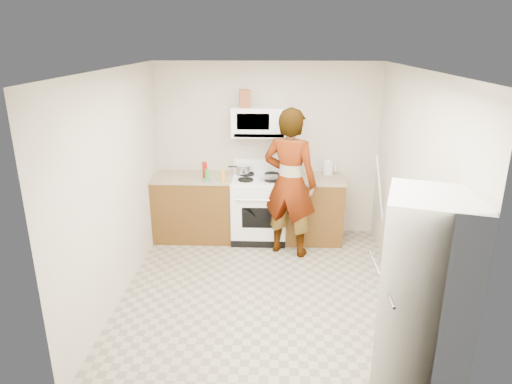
# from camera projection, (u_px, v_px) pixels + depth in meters

# --- Properties ---
(floor) EXTENTS (3.60, 3.60, 0.00)m
(floor) POSITION_uv_depth(u_px,v_px,m) (263.00, 291.00, 5.31)
(floor) COLOR gray
(floor) RESTS_ON ground
(back_wall) EXTENTS (3.20, 0.02, 2.50)m
(back_wall) POSITION_uv_depth(u_px,v_px,m) (267.00, 150.00, 6.60)
(back_wall) COLOR beige
(back_wall) RESTS_ON floor
(right_wall) EXTENTS (0.02, 3.60, 2.50)m
(right_wall) POSITION_uv_depth(u_px,v_px,m) (413.00, 191.00, 4.85)
(right_wall) COLOR beige
(right_wall) RESTS_ON floor
(cabinet_left) EXTENTS (1.12, 0.62, 0.90)m
(cabinet_left) POSITION_uv_depth(u_px,v_px,m) (194.00, 208.00, 6.61)
(cabinet_left) COLOR brown
(cabinet_left) RESTS_ON floor
(counter_left) EXTENTS (1.14, 0.64, 0.03)m
(counter_left) POSITION_uv_depth(u_px,v_px,m) (193.00, 177.00, 6.46)
(counter_left) COLOR tan
(counter_left) RESTS_ON cabinet_left
(cabinet_right) EXTENTS (0.80, 0.62, 0.90)m
(cabinet_right) POSITION_uv_depth(u_px,v_px,m) (313.00, 210.00, 6.55)
(cabinet_right) COLOR brown
(cabinet_right) RESTS_ON floor
(counter_right) EXTENTS (0.82, 0.64, 0.03)m
(counter_right) POSITION_uv_depth(u_px,v_px,m) (314.00, 179.00, 6.40)
(counter_right) COLOR tan
(counter_right) RESTS_ON cabinet_right
(gas_range) EXTENTS (0.76, 0.65, 1.13)m
(gas_range) POSITION_uv_depth(u_px,v_px,m) (259.00, 207.00, 6.56)
(gas_range) COLOR white
(gas_range) RESTS_ON floor
(microwave) EXTENTS (0.76, 0.38, 0.40)m
(microwave) POSITION_uv_depth(u_px,v_px,m) (259.00, 122.00, 6.29)
(microwave) COLOR white
(microwave) RESTS_ON back_wall
(person) EXTENTS (0.85, 0.71, 1.99)m
(person) POSITION_uv_depth(u_px,v_px,m) (290.00, 183.00, 5.97)
(person) COLOR tan
(person) RESTS_ON floor
(fridge) EXTENTS (0.87, 0.87, 1.70)m
(fridge) POSITION_uv_depth(u_px,v_px,m) (425.00, 296.00, 3.62)
(fridge) COLOR silver
(fridge) RESTS_ON floor
(kettle) EXTENTS (0.20, 0.20, 0.18)m
(kettle) POSITION_uv_depth(u_px,v_px,m) (328.00, 168.00, 6.55)
(kettle) COLOR silver
(kettle) RESTS_ON counter_right
(jug) EXTENTS (0.16, 0.16, 0.24)m
(jug) POSITION_uv_depth(u_px,v_px,m) (245.00, 99.00, 6.14)
(jug) COLOR brown
(jug) RESTS_ON microwave
(saucepan) EXTENTS (0.25, 0.25, 0.11)m
(saucepan) POSITION_uv_depth(u_px,v_px,m) (243.00, 169.00, 6.53)
(saucepan) COLOR silver
(saucepan) RESTS_ON gas_range
(tray) EXTENTS (0.27, 0.19, 0.05)m
(tray) POSITION_uv_depth(u_px,v_px,m) (269.00, 178.00, 6.32)
(tray) COLOR silver
(tray) RESTS_ON gas_range
(bottle_spray) EXTENTS (0.07, 0.07, 0.23)m
(bottle_spray) POSITION_uv_depth(u_px,v_px,m) (205.00, 170.00, 6.35)
(bottle_spray) COLOR #B40F0D
(bottle_spray) RESTS_ON counter_left
(bottle_hot_sauce) EXTENTS (0.06, 0.06, 0.16)m
(bottle_hot_sauce) POSITION_uv_depth(u_px,v_px,m) (223.00, 176.00, 6.19)
(bottle_hot_sauce) COLOR gold
(bottle_hot_sauce) RESTS_ON counter_left
(bottle_green_cap) EXTENTS (0.06, 0.06, 0.16)m
(bottle_green_cap) POSITION_uv_depth(u_px,v_px,m) (207.00, 175.00, 6.23)
(bottle_green_cap) COLOR #1A8F2B
(bottle_green_cap) RESTS_ON counter_left
(pot_lid) EXTENTS (0.25, 0.25, 0.01)m
(pot_lid) POSITION_uv_depth(u_px,v_px,m) (209.00, 180.00, 6.26)
(pot_lid) COLOR white
(pot_lid) RESTS_ON counter_left
(broom) EXTENTS (0.29, 0.15, 1.35)m
(broom) POSITION_uv_depth(u_px,v_px,m) (381.00, 203.00, 6.14)
(broom) COLOR white
(broom) RESTS_ON floor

